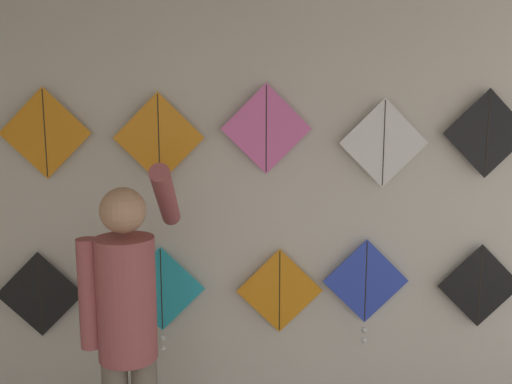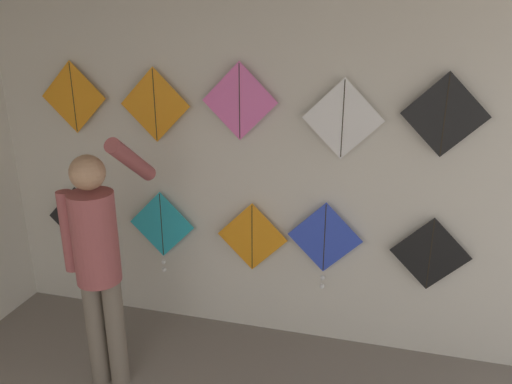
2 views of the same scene
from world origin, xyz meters
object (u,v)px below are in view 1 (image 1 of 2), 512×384
kite_0 (40,294)px  kite_1 (162,293)px  kite_8 (384,143)px  kite_7 (266,129)px  kite_5 (45,133)px  shopkeeper (128,321)px  kite_9 (487,133)px  kite_3 (366,285)px  kite_2 (280,291)px  kite_6 (159,138)px  kite_4 (480,286)px

kite_0 → kite_1: bearing=-0.1°
kite_1 → kite_8: bearing=0.0°
kite_7 → kite_5: bearing=180.0°
shopkeeper → kite_8: size_ratio=3.18×
kite_0 → kite_9: (2.74, 0.00, 0.99)m
kite_8 → shopkeeper: bearing=-150.1°
kite_0 → kite_9: bearing=0.0°
kite_5 → shopkeeper: bearing=-53.3°
kite_3 → kite_8: bearing=0.5°
kite_3 → kite_9: bearing=0.1°
kite_2 → kite_8: kite_8 is taller
kite_6 → kite_9: bearing=0.0°
kite_5 → kite_6: 0.67m
kite_4 → shopkeeper: bearing=-158.5°
kite_7 → kite_3: bearing=-0.1°
shopkeeper → kite_2: shopkeeper is taller
kite_6 → kite_8: bearing=0.0°
kite_8 → kite_9: (0.63, 0.00, 0.06)m
shopkeeper → kite_3: bearing=25.6°
kite_7 → kite_8: size_ratio=1.00×
kite_1 → kite_7: 1.21m
kite_7 → shopkeeper: bearing=-130.9°
kite_2 → kite_5: bearing=180.0°
kite_2 → kite_3: 0.54m
kite_3 → kite_5: bearing=180.0°
kite_3 → kite_8: (0.08, 0.00, 0.89)m
kite_8 → kite_5: bearing=180.0°
shopkeeper → kite_1: shopkeeper is taller
kite_1 → kite_8: size_ratio=1.25×
kite_1 → kite_9: kite_9 is taller
kite_0 → kite_3: 2.03m
kite_8 → kite_2: bearing=180.0°
kite_3 → kite_4: bearing=0.1°
shopkeeper → kite_7: kite_7 is taller
kite_4 → kite_5: kite_5 is taller
shopkeeper → kite_2: (0.79, 0.81, -0.15)m
shopkeeper → kite_1: size_ratio=2.54×
kite_6 → kite_8: kite_6 is taller
kite_1 → kite_5: (-0.66, 0.00, 0.99)m
kite_7 → kite_4: bearing=0.0°
kite_3 → kite_5: kite_5 is taller
kite_1 → kite_8: 1.65m
kite_1 → kite_7: bearing=0.1°
kite_1 → kite_6: kite_6 is taller
kite_2 → kite_9: size_ratio=1.00×
kite_4 → kite_8: size_ratio=1.00×
shopkeeper → kite_4: 2.22m
kite_4 → kite_7: size_ratio=1.00×
kite_2 → kite_8: size_ratio=1.00×
kite_9 → shopkeeper: bearing=-158.3°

